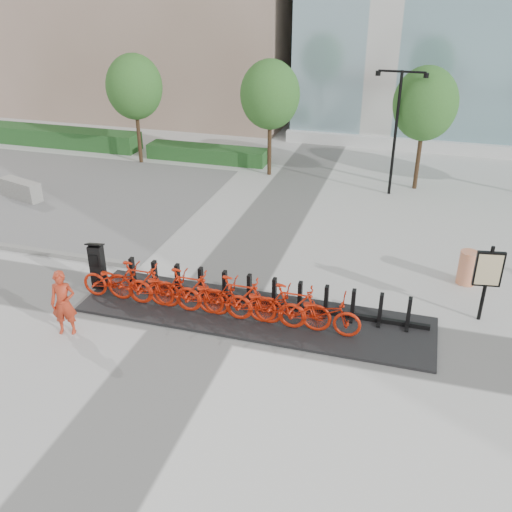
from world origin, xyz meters
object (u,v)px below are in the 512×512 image
(construction_barrel, at_px, (467,268))
(worker_red, at_px, (63,303))
(bike_0, at_px, (117,281))
(jersey_barrier, at_px, (21,190))
(map_sign, at_px, (488,272))
(kiosk, at_px, (98,265))

(construction_barrel, bearing_deg, worker_red, -150.26)
(bike_0, height_order, jersey_barrier, bike_0)
(construction_barrel, relative_size, map_sign, 0.48)
(jersey_barrier, height_order, map_sign, map_sign)
(kiosk, xyz_separation_m, worker_red, (0.37, -2.24, 0.11))
(bike_0, xyz_separation_m, worker_red, (-0.49, -1.78, 0.25))
(kiosk, distance_m, worker_red, 2.27)
(bike_0, relative_size, construction_barrel, 2.03)
(jersey_barrier, bearing_deg, worker_red, -30.56)
(kiosk, bearing_deg, bike_0, -35.83)
(construction_barrel, xyz_separation_m, map_sign, (0.30, -1.98, 0.91))
(worker_red, bearing_deg, construction_barrel, 12.36)
(map_sign, bearing_deg, kiosk, 178.80)
(bike_0, distance_m, worker_red, 1.86)
(worker_red, height_order, jersey_barrier, worker_red)
(worker_red, xyz_separation_m, map_sign, (10.25, 3.70, 0.55))
(bike_0, bearing_deg, jersey_barrier, 51.82)
(kiosk, relative_size, jersey_barrier, 0.72)
(worker_red, distance_m, construction_barrel, 11.46)
(bike_0, relative_size, kiosk, 1.45)
(kiosk, distance_m, map_sign, 10.73)
(kiosk, xyz_separation_m, construction_barrel, (10.31, 3.44, -0.26))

